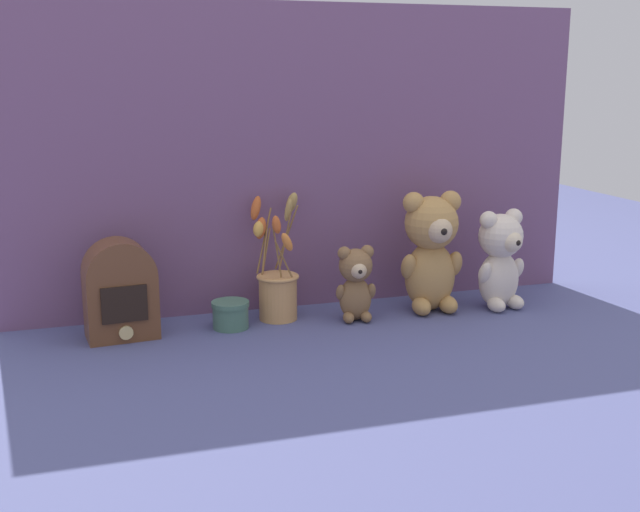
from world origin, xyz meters
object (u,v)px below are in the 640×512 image
teddy_bear_large (431,249)px  flower_vase (277,284)px  teddy_bear_medium (501,257)px  teddy_bear_small (356,282)px  vintage_radio (120,290)px  decorative_tin_tall (231,315)px

teddy_bear_large → flower_vase: 0.40m
teddy_bear_medium → teddy_bear_small: 0.39m
teddy_bear_small → teddy_bear_large: bearing=5.9°
teddy_bear_large → teddy_bear_small: (-0.21, -0.02, -0.06)m
teddy_bear_medium → teddy_bear_large: bearing=169.8°
flower_vase → vintage_radio: 0.38m
teddy_bear_large → teddy_bear_medium: size_ratio=1.20×
flower_vase → decorative_tin_tall: flower_vase is taller
flower_vase → decorative_tin_tall: 0.14m
teddy_bear_medium → decorative_tin_tall: (-0.70, 0.04, -0.10)m
teddy_bear_large → teddy_bear_small: size_ratio=1.64×
teddy_bear_medium → decorative_tin_tall: bearing=176.6°
flower_vase → decorative_tin_tall: (-0.13, -0.04, -0.06)m
teddy_bear_large → decorative_tin_tall: (-0.52, 0.01, -0.13)m
teddy_bear_large → teddy_bear_medium: 0.19m
teddy_bear_small → vintage_radio: bearing=176.1°
flower_vase → vintage_radio: bearing=-175.2°
vintage_radio → decorative_tin_tall: 0.26m
teddy_bear_small → flower_vase: bearing=158.9°
vintage_radio → decorative_tin_tall: size_ratio=2.55×
teddy_bear_medium → vintage_radio: 0.95m
teddy_bear_large → teddy_bear_medium: bearing=-10.2°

